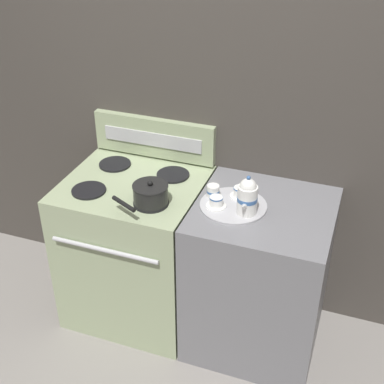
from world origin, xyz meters
The scene contains 11 objects.
ground_plane centered at (0.00, 0.00, 0.00)m, with size 6.00×6.00×0.00m, color gray.
wall_back centered at (0.00, 0.36, 1.10)m, with size 6.00×0.05×2.20m.
stove centered at (-0.36, 0.00, 0.45)m, with size 0.75×0.71×0.90m.
control_panel centered at (-0.36, 0.32, 1.02)m, with size 0.73×0.05×0.24m.
side_counter centered at (0.38, 0.00, 0.45)m, with size 0.70×0.68×0.89m.
saucepan centered at (-0.18, -0.16, 0.96)m, with size 0.24×0.29×0.13m.
serving_tray centered at (0.23, -0.04, 0.90)m, with size 0.34×0.34×0.01m.
teapot centered at (0.31, -0.09, 1.00)m, with size 0.10×0.16×0.21m.
teacup_left centered at (0.15, -0.08, 0.93)m, with size 0.10×0.10×0.06m.
teacup_right centered at (0.24, 0.05, 0.93)m, with size 0.10×0.10×0.06m.
creamer_jug centered at (0.11, 0.00, 0.94)m, with size 0.07×0.07×0.07m.
Camera 1 is at (0.80, -2.23, 2.39)m, focal length 50.00 mm.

